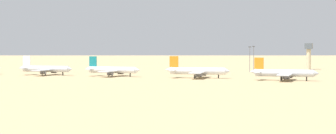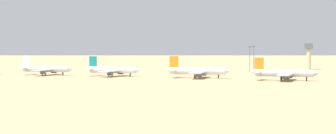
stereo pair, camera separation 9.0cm
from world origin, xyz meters
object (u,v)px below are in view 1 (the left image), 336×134
parked_jet_white_1 (45,69)px  parked_jet_teal_2 (112,70)px  parked_jet_orange_3 (197,71)px  light_pole_west (250,57)px  parked_jet_orange_4 (284,73)px  control_tower (309,54)px  light_pole_mid (254,57)px

parked_jet_white_1 → parked_jet_teal_2: bearing=-2.5°
parked_jet_orange_3 → light_pole_west: 85.81m
parked_jet_white_1 → parked_jet_orange_4: size_ratio=0.99×
control_tower → light_pole_west: size_ratio=1.13×
parked_jet_orange_4 → light_pole_west: size_ratio=2.09×
light_pole_west → light_pole_mid: size_ratio=0.98×
parked_jet_orange_3 → light_pole_mid: size_ratio=2.10×
control_tower → light_pole_mid: 47.81m
control_tower → parked_jet_white_1: bearing=-133.0°
control_tower → parked_jet_teal_2: bearing=-122.6°
parked_jet_teal_2 → light_pole_west: (58.73, 86.94, 5.96)m
parked_jet_orange_3 → parked_jet_orange_4: parked_jet_orange_3 is taller
parked_jet_orange_4 → light_pole_west: bearing=109.5°
parked_jet_white_1 → control_tower: size_ratio=1.83×
parked_jet_orange_3 → light_pole_mid: 102.71m
parked_jet_teal_2 → light_pole_mid: 118.77m
parked_jet_orange_4 → control_tower: bearing=89.1°
parked_jet_white_1 → control_tower: 194.76m
control_tower → light_pole_west: 60.62m
parked_jet_orange_3 → light_pole_west: (7.17, 85.32, 5.81)m
parked_jet_teal_2 → light_pole_mid: (57.01, 104.02, 6.12)m
parked_jet_orange_4 → control_tower: control_tower is taller
parked_jet_white_1 → control_tower: (132.84, 142.21, 7.84)m
parked_jet_white_1 → parked_jet_orange_3: bearing=-3.6°
parked_jet_orange_3 → light_pole_west: size_ratio=2.14×
parked_jet_white_1 → parked_jet_teal_2: (43.62, 2.91, -0.03)m
parked_jet_orange_3 → light_pole_west: light_pole_west is taller
parked_jet_teal_2 → light_pole_west: bearing=54.6°
parked_jet_white_1 → light_pole_mid: (100.63, 106.92, 6.09)m
parked_jet_teal_2 → parked_jet_orange_3: (51.56, 1.62, 0.16)m
parked_jet_white_1 → control_tower: control_tower is taller
parked_jet_white_1 → light_pole_mid: size_ratio=2.04×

